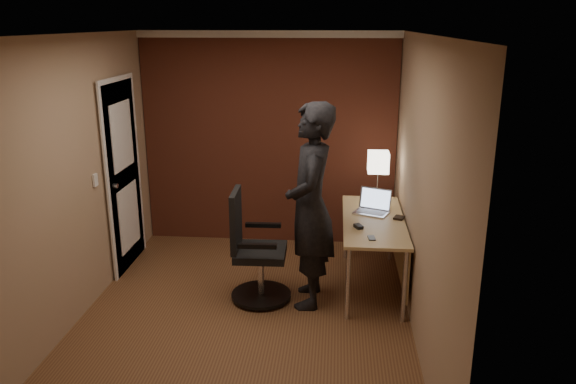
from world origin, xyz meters
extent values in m
plane|color=brown|center=(0.00, 0.00, 0.00)|extent=(4.00, 4.00, 0.00)
plane|color=white|center=(0.00, 0.00, 2.50)|extent=(4.00, 4.00, 0.00)
plane|color=tan|center=(0.00, 2.00, 1.25)|extent=(3.00, 0.00, 3.00)
plane|color=tan|center=(0.00, -2.00, 1.25)|extent=(3.00, 0.00, 3.00)
plane|color=tan|center=(-1.50, 0.00, 1.25)|extent=(0.00, 4.00, 4.00)
plane|color=tan|center=(1.50, 0.00, 1.25)|extent=(0.00, 4.00, 4.00)
cube|color=brown|center=(0.00, 1.97, 1.25)|extent=(2.98, 0.06, 2.50)
cube|color=silver|center=(0.00, 1.96, 2.46)|extent=(3.00, 0.08, 0.08)
cube|color=silver|center=(0.00, -1.96, 2.46)|extent=(3.00, 0.08, 0.08)
cube|color=silver|center=(-1.46, 0.00, 2.46)|extent=(0.08, 4.00, 0.08)
cube|color=silver|center=(1.46, 0.00, 2.46)|extent=(0.08, 4.00, 0.08)
cube|color=silver|center=(-1.48, 1.10, 1.00)|extent=(0.05, 0.82, 2.02)
cube|color=silver|center=(-1.46, 1.10, 1.00)|extent=(0.02, 0.92, 2.12)
cylinder|color=silver|center=(-1.43, 0.77, 1.00)|extent=(0.05, 0.05, 0.05)
cube|color=silver|center=(-1.49, 0.45, 1.15)|extent=(0.02, 0.08, 0.12)
cube|color=tan|center=(1.18, 0.77, 0.71)|extent=(0.60, 1.50, 0.03)
cube|color=tan|center=(1.46, 0.77, 0.43)|extent=(0.02, 1.38, 0.54)
cylinder|color=silver|center=(0.93, 0.08, 0.35)|extent=(0.04, 0.04, 0.70)
cylinder|color=silver|center=(0.93, 1.46, 0.35)|extent=(0.04, 0.04, 0.70)
cylinder|color=silver|center=(1.43, 0.08, 0.35)|extent=(0.04, 0.04, 0.70)
cylinder|color=silver|center=(1.43, 1.46, 0.35)|extent=(0.04, 0.04, 0.70)
cube|color=silver|center=(1.25, 1.39, 0.74)|extent=(0.11, 0.11, 0.01)
cylinder|color=silver|center=(1.25, 1.39, 0.90)|extent=(0.01, 0.01, 0.30)
cube|color=white|center=(1.25, 1.39, 1.16)|extent=(0.22, 0.22, 0.22)
cube|color=silver|center=(1.16, 0.93, 0.74)|extent=(0.39, 0.34, 0.01)
cube|color=silver|center=(1.21, 1.04, 0.85)|extent=(0.33, 0.18, 0.22)
cube|color=#B2CCF2|center=(1.21, 1.03, 0.85)|extent=(0.29, 0.16, 0.19)
cube|color=gray|center=(1.16, 0.92, 0.75)|extent=(0.31, 0.23, 0.00)
cube|color=black|center=(1.02, 0.49, 0.75)|extent=(0.10, 0.12, 0.03)
cube|color=black|center=(1.13, 0.24, 0.73)|extent=(0.07, 0.12, 0.01)
cube|color=black|center=(1.43, 0.79, 0.74)|extent=(0.13, 0.14, 0.02)
cylinder|color=black|center=(0.10, 0.39, 0.04)|extent=(0.58, 0.58, 0.03)
cylinder|color=silver|center=(0.10, 0.39, 0.26)|extent=(0.06, 0.06, 0.44)
cube|color=black|center=(0.10, 0.39, 0.49)|extent=(0.49, 0.49, 0.07)
cube|color=black|center=(-0.13, 0.39, 0.81)|extent=(0.06, 0.44, 0.57)
cube|color=black|center=(0.09, 0.66, 0.67)|extent=(0.36, 0.06, 0.04)
cube|color=black|center=(0.11, 0.12, 0.67)|extent=(0.36, 0.06, 0.04)
imported|color=black|center=(0.57, 0.39, 0.96)|extent=(0.48, 0.72, 1.93)
camera|label=1|loc=(0.79, -4.51, 2.60)|focal=35.00mm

